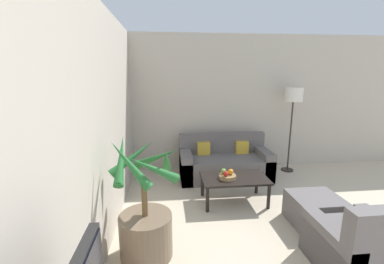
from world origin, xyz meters
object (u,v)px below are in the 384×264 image
(fruit_bowl, at_px, (227,177))
(potted_palm, at_px, (146,222))
(coffee_table, at_px, (234,180))
(armchair, at_px, (360,248))
(ottoman, at_px, (315,210))
(sofa_loveseat, at_px, (224,163))
(floor_lamp, at_px, (293,100))
(apple_green, at_px, (224,171))
(orange_fruit, at_px, (231,172))
(apple_red, at_px, (226,174))

(fruit_bowl, bearing_deg, potted_palm, -137.73)
(coffee_table, height_order, armchair, armchair)
(fruit_bowl, distance_m, ottoman, 1.23)
(sofa_loveseat, bearing_deg, fruit_bowl, -100.70)
(sofa_loveseat, height_order, floor_lamp, floor_lamp)
(apple_green, bearing_deg, ottoman, -32.79)
(floor_lamp, bearing_deg, armchair, -102.53)
(sofa_loveseat, bearing_deg, armchair, -73.20)
(coffee_table, bearing_deg, ottoman, -36.97)
(potted_palm, relative_size, ottoman, 2.16)
(floor_lamp, bearing_deg, orange_fruit, -141.51)
(floor_lamp, height_order, apple_red, floor_lamp)
(apple_red, bearing_deg, floor_lamp, 38.17)
(potted_palm, height_order, ottoman, potted_palm)
(sofa_loveseat, xyz_separation_m, coffee_table, (-0.08, -0.99, 0.08))
(sofa_loveseat, relative_size, apple_green, 20.74)
(sofa_loveseat, xyz_separation_m, fruit_bowl, (-0.19, -1.03, 0.16))
(apple_green, distance_m, orange_fruit, 0.11)
(armchair, bearing_deg, apple_green, 122.97)
(floor_lamp, bearing_deg, coffee_table, -140.86)
(sofa_loveseat, xyz_separation_m, orange_fruit, (-0.15, -1.02, 0.23))
(sofa_loveseat, height_order, apple_red, sofa_loveseat)
(ottoman, bearing_deg, fruit_bowl, 147.87)
(apple_red, distance_m, armchair, 1.79)
(apple_green, relative_size, orange_fruit, 0.95)
(apple_red, relative_size, armchair, 0.09)
(potted_palm, xyz_separation_m, fruit_bowl, (1.14, 1.03, 0.04))
(potted_palm, xyz_separation_m, floor_lamp, (2.70, 2.25, 1.06))
(floor_lamp, xyz_separation_m, orange_fruit, (-1.52, -1.21, -0.95))
(potted_palm, bearing_deg, floor_lamp, 39.78)
(potted_palm, height_order, fruit_bowl, potted_palm)
(apple_red, xyz_separation_m, ottoman, (1.06, -0.60, -0.31))
(floor_lamp, xyz_separation_m, armchair, (-0.61, -2.73, -1.18))
(sofa_loveseat, height_order, coffee_table, sofa_loveseat)
(potted_palm, height_order, orange_fruit, potted_palm)
(fruit_bowl, relative_size, orange_fruit, 3.00)
(coffee_table, relative_size, ottoman, 1.59)
(potted_palm, relative_size, apple_red, 18.28)
(floor_lamp, relative_size, apple_red, 22.77)
(potted_palm, relative_size, orange_fruit, 15.84)
(fruit_bowl, distance_m, orange_fruit, 0.09)
(sofa_loveseat, relative_size, ottoman, 2.70)
(potted_palm, distance_m, coffee_table, 1.65)
(floor_lamp, bearing_deg, potted_palm, -140.22)
(apple_green, height_order, armchair, armchair)
(potted_palm, relative_size, armchair, 1.59)
(potted_palm, relative_size, sofa_loveseat, 0.80)
(coffee_table, bearing_deg, floor_lamp, 39.14)
(floor_lamp, xyz_separation_m, ottoman, (-0.54, -1.86, -1.26))
(floor_lamp, xyz_separation_m, coffee_table, (-1.45, -1.18, -1.10))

